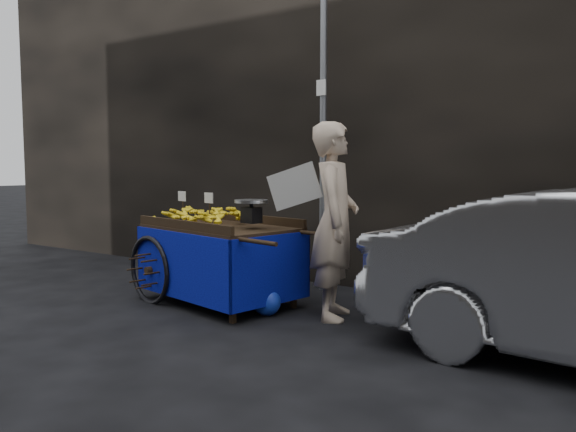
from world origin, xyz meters
The scene contains 6 objects.
ground centered at (0.00, 0.00, 0.00)m, with size 80.00×80.00×0.00m, color black.
building_wall centered at (0.39, 2.60, 2.50)m, with size 13.50×2.00×5.00m.
street_pole centered at (0.30, 1.30, 2.01)m, with size 0.12×0.10×4.00m.
banana_cart centered at (-0.32, 0.11, 0.76)m, with size 2.42×1.44×1.23m.
vendor centered at (1.05, 0.27, 0.96)m, with size 1.01×0.82×1.91m.
plastic_bag centered at (0.45, -0.05, 0.14)m, with size 0.31×0.25×0.28m, color #1A36C4.
Camera 1 is at (3.71, -4.47, 1.48)m, focal length 35.00 mm.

